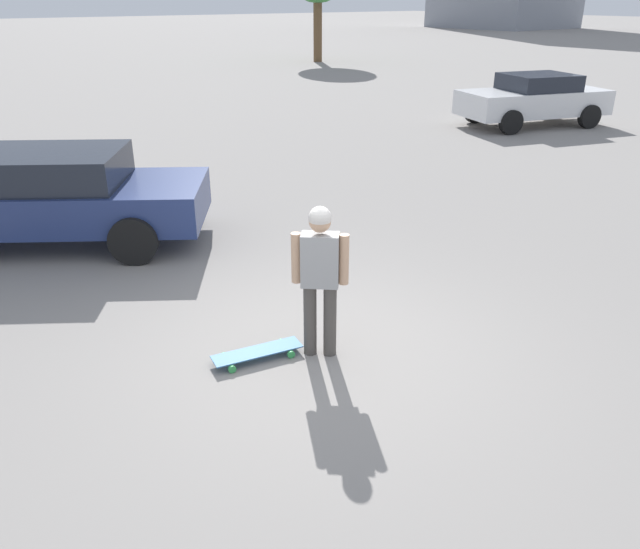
{
  "coord_description": "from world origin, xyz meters",
  "views": [
    {
      "loc": [
        -3.29,
        -4.41,
        3.35
      ],
      "look_at": [
        0.0,
        0.0,
        0.88
      ],
      "focal_mm": 35.0,
      "sensor_mm": 36.0,
      "label": 1
    }
  ],
  "objects_px": {
    "person": "(320,269)",
    "car_parked_far": "(534,99)",
    "skateboard": "(257,352)",
    "car_parked_near": "(48,196)"
  },
  "relations": [
    {
      "from": "person",
      "to": "car_parked_near",
      "type": "distance_m",
      "value": 5.03
    },
    {
      "from": "car_parked_near",
      "to": "skateboard",
      "type": "bearing_deg",
      "value": 132.71
    },
    {
      "from": "car_parked_near",
      "to": "car_parked_far",
      "type": "distance_m",
      "value": 13.41
    },
    {
      "from": "car_parked_near",
      "to": "car_parked_far",
      "type": "xyz_separation_m",
      "value": [
        13.34,
        1.41,
        0.01
      ]
    },
    {
      "from": "skateboard",
      "to": "car_parked_near",
      "type": "xyz_separation_m",
      "value": [
        -0.7,
        4.57,
        0.64
      ]
    },
    {
      "from": "skateboard",
      "to": "car_parked_near",
      "type": "bearing_deg",
      "value": -70.5
    },
    {
      "from": "person",
      "to": "car_parked_far",
      "type": "xyz_separation_m",
      "value": [
        12.07,
        6.26,
        -0.21
      ]
    },
    {
      "from": "car_parked_near",
      "to": "car_parked_far",
      "type": "relative_size",
      "value": 1.07
    },
    {
      "from": "person",
      "to": "car_parked_near",
      "type": "xyz_separation_m",
      "value": [
        -1.27,
        4.86,
        -0.22
      ]
    },
    {
      "from": "skateboard",
      "to": "car_parked_far",
      "type": "xyz_separation_m",
      "value": [
        12.64,
        5.97,
        0.66
      ]
    }
  ]
}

